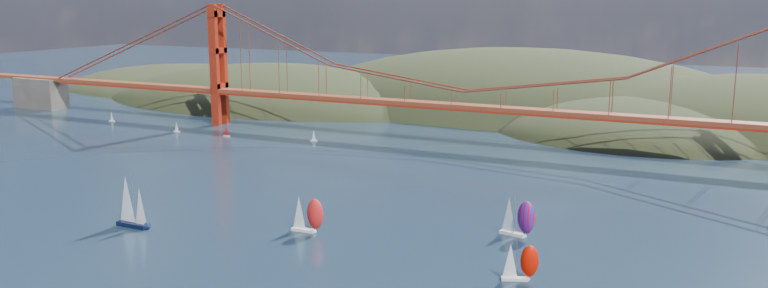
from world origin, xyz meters
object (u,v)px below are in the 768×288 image
racer_1 (519,262)px  racer_rwb (517,217)px  sloop_navy (131,202)px  racer_0 (307,214)px

racer_1 → racer_rwb: size_ratio=0.83×
sloop_navy → racer_1: 100.63m
sloop_navy → racer_0: 45.93m
sloop_navy → racer_rwb: sloop_navy is taller
racer_1 → racer_rwb: racer_rwb is taller
sloop_navy → racer_0: size_ratio=1.45×
racer_0 → racer_rwb: size_ratio=0.95×
sloop_navy → racer_rwb: 98.37m
racer_0 → racer_1: bearing=-11.6°
racer_0 → racer_rwb: bearing=19.4°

